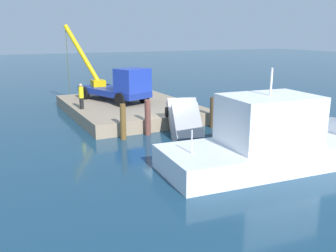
{
  "coord_description": "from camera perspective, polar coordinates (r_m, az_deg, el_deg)",
  "views": [
    {
      "loc": [
        19.27,
        -9.71,
        5.88
      ],
      "look_at": [
        -0.01,
        0.0,
        0.5
      ],
      "focal_mm": 39.59,
      "sensor_mm": 36.0,
      "label": 1
    }
  ],
  "objects": [
    {
      "name": "ground",
      "position": [
        22.36,
        0.01,
        -1.26
      ],
      "size": [
        200.0,
        200.0,
        0.0
      ],
      "primitive_type": "plane",
      "color": "navy"
    },
    {
      "name": "dock",
      "position": [
        28.22,
        -6.09,
        2.75
      ],
      "size": [
        11.83,
        8.49,
        0.84
      ],
      "primitive_type": "cube",
      "color": "gray",
      "rests_on": "ground"
    },
    {
      "name": "crane_truck",
      "position": [
        28.28,
        -7.54,
        6.26
      ],
      "size": [
        7.56,
        4.86,
        5.79
      ],
      "color": "navy",
      "rests_on": "dock"
    },
    {
      "name": "dock_worker",
      "position": [
        26.19,
        -13.22,
        4.51
      ],
      "size": [
        0.34,
        0.34,
        1.76
      ],
      "color": "black",
      "rests_on": "dock"
    },
    {
      "name": "salvaged_car",
      "position": [
        21.51,
        2.85,
        -0.32
      ],
      "size": [
        3.86,
        2.8,
        3.39
      ],
      "color": "#99999E",
      "rests_on": "ground"
    },
    {
      "name": "moored_yacht",
      "position": [
        18.97,
        20.31,
        -3.64
      ],
      "size": [
        4.67,
        13.01,
        6.23
      ],
      "color": "white",
      "rests_on": "ground"
    },
    {
      "name": "piling_near",
      "position": [
        21.17,
        -6.93,
        0.64
      ],
      "size": [
        0.33,
        0.33,
        2.06
      ],
      "primitive_type": "cylinder",
      "color": "brown",
      "rests_on": "ground"
    },
    {
      "name": "piling_mid",
      "position": [
        21.99,
        -3.15,
        1.31
      ],
      "size": [
        0.35,
        0.35,
        2.13
      ],
      "primitive_type": "cylinder",
      "color": "brown",
      "rests_on": "ground"
    },
    {
      "name": "piling_far",
      "position": [
        22.92,
        1.62,
        1.53
      ],
      "size": [
        0.32,
        0.32,
        1.88
      ],
      "primitive_type": "cylinder",
      "color": "#4E442A",
      "rests_on": "ground"
    },
    {
      "name": "piling_end",
      "position": [
        23.9,
        6.87,
        2.07
      ],
      "size": [
        0.35,
        0.35,
        1.98
      ],
      "primitive_type": "cylinder",
      "color": "#4C3923",
      "rests_on": "ground"
    }
  ]
}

